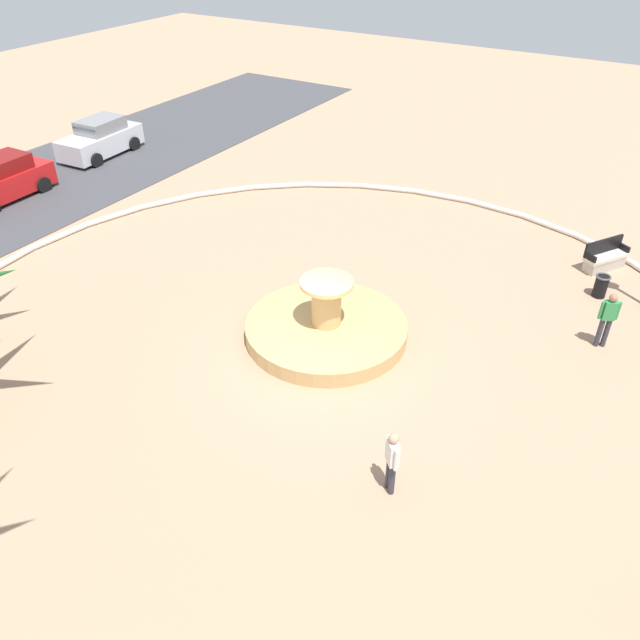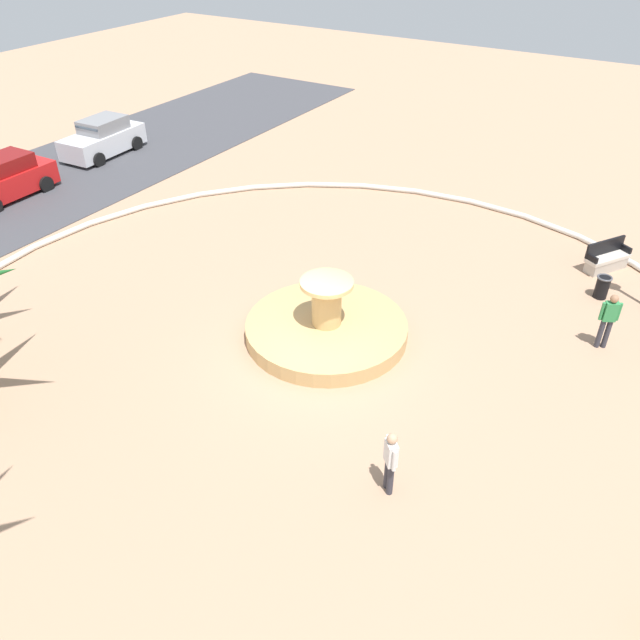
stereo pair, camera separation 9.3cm
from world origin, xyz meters
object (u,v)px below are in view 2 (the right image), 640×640
at_px(trash_bin, 602,286).
at_px(bench_west, 606,260).
at_px(person_cyclist_helmet, 608,318).
at_px(parked_car_third, 103,138).
at_px(parked_car_second, 4,179).
at_px(fountain, 326,328).
at_px(person_cyclist_photo, 390,460).

bearing_deg(trash_bin, bench_west, 7.31).
height_order(person_cyclist_helmet, parked_car_third, person_cyclist_helmet).
bearing_deg(parked_car_second, bench_west, -73.22).
bearing_deg(parked_car_second, fountain, -95.09).
height_order(bench_west, person_cyclist_photo, person_cyclist_photo).
distance_m(fountain, trash_bin, 8.70).
relative_size(trash_bin, person_cyclist_helmet, 0.43).
distance_m(trash_bin, parked_car_third, 22.48).
relative_size(trash_bin, person_cyclist_photo, 0.45).
relative_size(trash_bin, parked_car_second, 0.18).
distance_m(trash_bin, person_cyclist_photo, 10.43).
distance_m(trash_bin, person_cyclist_helmet, 2.75).
height_order(fountain, person_cyclist_photo, fountain).
height_order(bench_west, person_cyclist_helmet, person_cyclist_helmet).
bearing_deg(parked_car_third, person_cyclist_helmet, -98.51).
height_order(trash_bin, person_cyclist_helmet, person_cyclist_helmet).
xyz_separation_m(trash_bin, person_cyclist_photo, (-10.18, 2.21, 0.52)).
relative_size(parked_car_second, parked_car_third, 0.99).
bearing_deg(fountain, parked_car_second, 84.91).
distance_m(person_cyclist_photo, parked_car_third, 23.04).
xyz_separation_m(fountain, bench_west, (8.01, -5.91, 0.07)).
height_order(fountain, parked_car_third, fountain).
bearing_deg(bench_west, trash_bin, -172.69).
height_order(bench_west, parked_car_third, parked_car_third).
relative_size(person_cyclist_helmet, parked_car_third, 0.41).
xyz_separation_m(fountain, person_cyclist_helmet, (3.52, -6.69, 0.66)).
xyz_separation_m(bench_west, trash_bin, (-1.85, -0.24, 0.04)).
bearing_deg(person_cyclist_helmet, fountain, 117.73).
bearing_deg(parked_car_third, trash_bin, -92.05).
distance_m(parked_car_second, parked_car_third, 5.55).
relative_size(trash_bin, parked_car_third, 0.18).
relative_size(bench_west, parked_car_third, 0.40).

